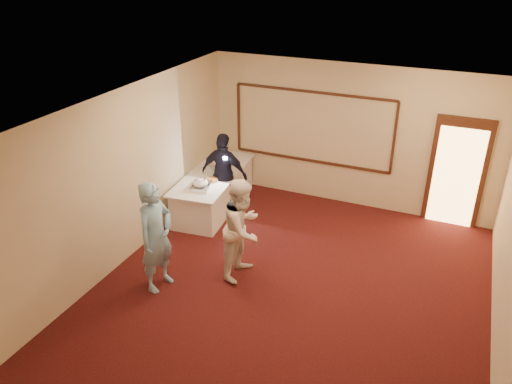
% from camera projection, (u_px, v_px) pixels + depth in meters
% --- Properties ---
extents(floor, '(7.00, 7.00, 0.00)m').
position_uv_depth(floor, '(289.00, 293.00, 8.02)').
color(floor, black).
rests_on(floor, ground).
extents(room_walls, '(6.04, 7.04, 3.02)m').
position_uv_depth(room_walls, '(293.00, 179.00, 7.12)').
color(room_walls, beige).
rests_on(room_walls, floor).
extents(wall_molding, '(3.45, 0.04, 1.55)m').
position_uv_depth(wall_molding, '(312.00, 127.00, 10.44)').
color(wall_molding, black).
rests_on(wall_molding, room_walls).
extents(doorway, '(1.05, 0.07, 2.20)m').
position_uv_depth(doorway, '(457.00, 173.00, 9.61)').
color(doorway, black).
rests_on(doorway, floor).
extents(buffet_table, '(1.27, 2.69, 0.77)m').
position_uv_depth(buffet_table, '(214.00, 189.00, 10.54)').
color(buffet_table, white).
rests_on(buffet_table, floor).
extents(pavlova_tray, '(0.46, 0.54, 0.19)m').
position_uv_depth(pavlova_tray, '(201.00, 184.00, 9.70)').
color(pavlova_tray, silver).
rests_on(pavlova_tray, buffet_table).
extents(cupcake_stand, '(0.28, 0.28, 0.41)m').
position_uv_depth(cupcake_stand, '(224.00, 151.00, 11.07)').
color(cupcake_stand, '#CD3D63').
rests_on(cupcake_stand, buffet_table).
extents(plate_stack_a, '(0.20, 0.20, 0.16)m').
position_uv_depth(plate_stack_a, '(210.00, 167.00, 10.44)').
color(plate_stack_a, white).
rests_on(plate_stack_a, buffet_table).
extents(plate_stack_b, '(0.20, 0.20, 0.17)m').
position_uv_depth(plate_stack_b, '(227.00, 164.00, 10.60)').
color(plate_stack_b, white).
rests_on(plate_stack_b, buffet_table).
extents(tart, '(0.29, 0.29, 0.06)m').
position_uv_depth(tart, '(211.00, 180.00, 9.99)').
color(tart, white).
rests_on(tart, buffet_table).
extents(man, '(0.54, 0.73, 1.85)m').
position_uv_depth(man, '(156.00, 237.00, 7.80)').
color(man, '#90CAF2').
rests_on(man, floor).
extents(woman, '(0.72, 0.89, 1.74)m').
position_uv_depth(woman, '(243.00, 229.00, 8.14)').
color(woman, white).
rests_on(woman, floor).
extents(guest, '(1.01, 0.42, 1.71)m').
position_uv_depth(guest, '(224.00, 174.00, 10.12)').
color(guest, black).
rests_on(guest, floor).
extents(camera_flash, '(0.08, 0.05, 0.05)m').
position_uv_depth(camera_flash, '(225.00, 158.00, 9.72)').
color(camera_flash, white).
rests_on(camera_flash, guest).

